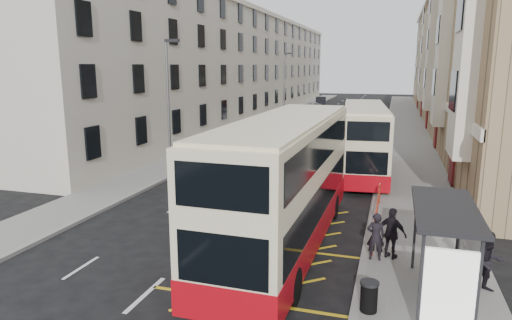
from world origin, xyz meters
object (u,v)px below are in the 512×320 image
(street_lamp_far, at_px, (285,82))
(car_silver, at_px, (311,107))
(car_dark, at_px, (321,102))
(street_lamp_near, at_px, (169,99))
(car_red, at_px, (374,105))
(pedestrian_near, at_px, (376,236))
(pedestrian_far, at_px, (392,233))
(double_decker_rear, at_px, (364,140))
(litter_bin, at_px, (369,296))
(bus_shelter, at_px, (451,238))
(double_decker_front, at_px, (285,184))
(white_van, at_px, (287,117))
(pedestrian_mid, at_px, (488,262))

(street_lamp_far, bearing_deg, car_silver, 84.39)
(street_lamp_far, distance_m, car_dark, 21.45)
(street_lamp_near, distance_m, car_red, 48.58)
(pedestrian_near, distance_m, pedestrian_far, 0.60)
(double_decker_rear, relative_size, litter_bin, 12.84)
(double_decker_rear, xyz_separation_m, pedestrian_near, (1.35, -13.16, -1.20))
(street_lamp_near, bearing_deg, litter_bin, -46.25)
(double_decker_rear, xyz_separation_m, pedestrian_far, (1.87, -12.87, -1.14))
(bus_shelter, relative_size, street_lamp_near, 0.53)
(litter_bin, distance_m, car_dark, 65.36)
(bus_shelter, relative_size, pedestrian_far, 2.40)
(car_silver, bearing_deg, double_decker_front, -61.58)
(pedestrian_far, bearing_deg, white_van, -46.14)
(bus_shelter, relative_size, double_decker_rear, 0.39)
(pedestrian_mid, relative_size, white_van, 0.32)
(street_lamp_far, relative_size, pedestrian_far, 4.51)
(double_decker_front, relative_size, pedestrian_mid, 6.60)
(double_decker_front, height_order, car_dark, double_decker_front)
(pedestrian_near, relative_size, pedestrian_far, 0.93)
(white_van, xyz_separation_m, car_silver, (0.03, 15.70, -0.09))
(double_decker_rear, bearing_deg, white_van, 108.45)
(street_lamp_far, height_order, litter_bin, street_lamp_far)
(street_lamp_far, height_order, double_decker_front, street_lamp_far)
(pedestrian_mid, relative_size, car_dark, 0.39)
(street_lamp_far, distance_m, double_decker_front, 40.55)
(bus_shelter, xyz_separation_m, car_silver, (-13.51, 54.43, -1.44))
(bus_shelter, bearing_deg, pedestrian_mid, 45.54)
(car_red, bearing_deg, pedestrian_far, 89.24)
(double_decker_rear, distance_m, pedestrian_near, 13.28)
(pedestrian_far, bearing_deg, car_silver, -51.60)
(street_lamp_near, bearing_deg, double_decker_front, -44.80)
(bus_shelter, distance_m, pedestrian_mid, 2.01)
(pedestrian_mid, height_order, car_silver, pedestrian_mid)
(street_lamp_far, distance_m, white_van, 5.43)
(white_van, bearing_deg, pedestrian_mid, -54.88)
(street_lamp_near, distance_m, car_silver, 42.24)
(double_decker_front, bearing_deg, bus_shelter, -28.97)
(street_lamp_far, xyz_separation_m, pedestrian_mid, (15.89, -41.17, -3.57))
(street_lamp_near, xyz_separation_m, litter_bin, (12.70, -13.27, -4.05))
(white_van, height_order, car_dark, white_van)
(pedestrian_mid, height_order, car_red, pedestrian_mid)
(white_van, bearing_deg, double_decker_front, -63.26)
(pedestrian_mid, height_order, car_dark, pedestrian_mid)
(street_lamp_near, xyz_separation_m, double_decker_rear, (11.35, 3.37, -2.46))
(litter_bin, xyz_separation_m, pedestrian_mid, (3.19, 2.09, 0.48))
(double_decker_front, xyz_separation_m, litter_bin, (3.26, -3.89, -1.87))
(car_dark, bearing_deg, white_van, -97.81)
(street_lamp_far, relative_size, pedestrian_mid, 4.35)
(double_decker_front, relative_size, white_van, 2.13)
(street_lamp_near, distance_m, car_dark, 51.23)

